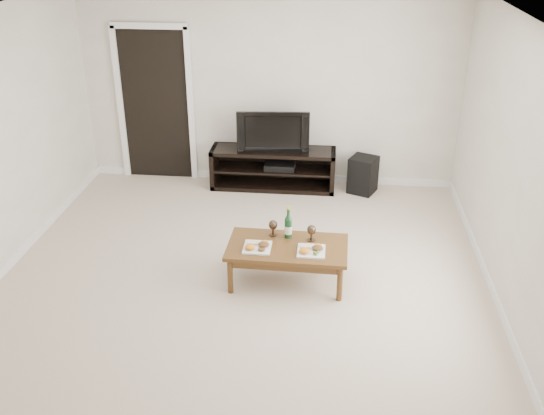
{
  "coord_description": "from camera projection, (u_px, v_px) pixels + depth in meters",
  "views": [
    {
      "loc": [
        0.84,
        -5.06,
        3.41
      ],
      "look_at": [
        0.27,
        0.44,
        0.7
      ],
      "focal_mm": 40.0,
      "sensor_mm": 36.0,
      "label": 1
    }
  ],
  "objects": [
    {
      "name": "floor",
      "position": [
        241.0,
        288.0,
        6.09
      ],
      "size": [
        5.5,
        5.5,
        0.0
      ],
      "primitive_type": "plane",
      "color": "#B9A794",
      "rests_on": "ground"
    },
    {
      "name": "back_wall",
      "position": [
        269.0,
        89.0,
        7.99
      ],
      "size": [
        5.0,
        0.04,
        2.6
      ],
      "primitive_type": "cube",
      "color": "silver",
      "rests_on": "ground"
    },
    {
      "name": "ceiling",
      "position": [
        233.0,
        19.0,
        4.94
      ],
      "size": [
        5.0,
        5.5,
        0.04
      ],
      "primitive_type": "cube",
      "color": "white",
      "rests_on": "back_wall"
    },
    {
      "name": "doorway",
      "position": [
        156.0,
        106.0,
        8.23
      ],
      "size": [
        0.9,
        0.02,
        2.05
      ],
      "primitive_type": "cube",
      "color": "black",
      "rests_on": "ground"
    },
    {
      "name": "media_console",
      "position": [
        273.0,
        169.0,
        8.19
      ],
      "size": [
        1.67,
        0.45,
        0.55
      ],
      "primitive_type": "cube",
      "color": "black",
      "rests_on": "ground"
    },
    {
      "name": "television",
      "position": [
        273.0,
        130.0,
        7.95
      ],
      "size": [
        0.95,
        0.2,
        0.55
      ],
      "primitive_type": "imported",
      "rotation": [
        0.0,
        0.0,
        0.08
      ],
      "color": "black",
      "rests_on": "media_console"
    },
    {
      "name": "av_receiver",
      "position": [
        280.0,
        166.0,
        8.15
      ],
      "size": [
        0.41,
        0.31,
        0.08
      ],
      "primitive_type": "cube",
      "rotation": [
        0.0,
        0.0,
        -0.02
      ],
      "color": "black",
      "rests_on": "media_console"
    },
    {
      "name": "subwoofer",
      "position": [
        363.0,
        175.0,
        8.08
      ],
      "size": [
        0.43,
        0.43,
        0.49
      ],
      "primitive_type": "cube",
      "rotation": [
        0.0,
        0.0,
        -0.41
      ],
      "color": "black",
      "rests_on": "ground"
    },
    {
      "name": "coffee_table",
      "position": [
        287.0,
        264.0,
        6.11
      ],
      "size": [
        1.21,
        0.68,
        0.42
      ],
      "primitive_type": "cube",
      "rotation": [
        0.0,
        0.0,
        -0.02
      ],
      "color": "#543517",
      "rests_on": "ground"
    },
    {
      "name": "plate_left",
      "position": [
        257.0,
        245.0,
        5.95
      ],
      "size": [
        0.27,
        0.27,
        0.07
      ],
      "primitive_type": "cube",
      "color": "white",
      "rests_on": "coffee_table"
    },
    {
      "name": "plate_right",
      "position": [
        311.0,
        249.0,
        5.89
      ],
      "size": [
        0.27,
        0.27,
        0.07
      ],
      "primitive_type": "cube",
      "color": "white",
      "rests_on": "coffee_table"
    },
    {
      "name": "wine_bottle",
      "position": [
        288.0,
        222.0,
        6.09
      ],
      "size": [
        0.07,
        0.07,
        0.35
      ],
      "primitive_type": "cylinder",
      "color": "#0F3819",
      "rests_on": "coffee_table"
    },
    {
      "name": "goblet_left",
      "position": [
        273.0,
        228.0,
        6.17
      ],
      "size": [
        0.09,
        0.09,
        0.17
      ],
      "primitive_type": null,
      "color": "#3C2D21",
      "rests_on": "coffee_table"
    },
    {
      "name": "goblet_right",
      "position": [
        311.0,
        233.0,
        6.07
      ],
      "size": [
        0.09,
        0.09,
        0.17
      ],
      "primitive_type": null,
      "color": "#3C2D21",
      "rests_on": "coffee_table"
    }
  ]
}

